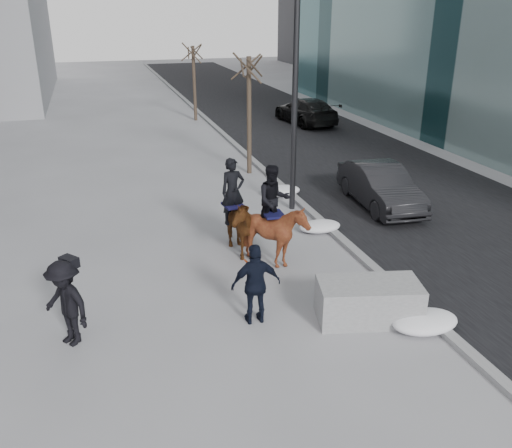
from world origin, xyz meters
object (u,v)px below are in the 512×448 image
object	(u,v)px
planter	(368,301)
mounted_left	(234,220)
mounted_right	(275,227)
car_near	(380,186)

from	to	relation	value
planter	mounted_left	xyz separation A→B (m)	(-1.84, 3.98, 0.54)
mounted_left	mounted_right	distance (m)	1.24
car_near	mounted_left	xyz separation A→B (m)	(-5.49, -2.18, 0.27)
car_near	mounted_right	bearing A→B (deg)	-142.23
planter	car_near	distance (m)	7.17
car_near	mounted_right	size ratio (longest dim) A/B	1.62
mounted_right	car_near	bearing A→B (deg)	33.66
car_near	mounted_right	distance (m)	5.67
car_near	mounted_left	size ratio (longest dim) A/B	1.63
mounted_right	planter	bearing A→B (deg)	-70.86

